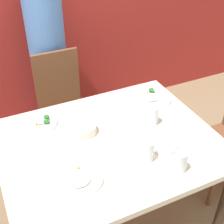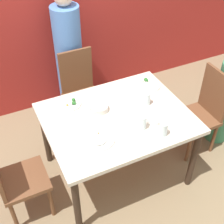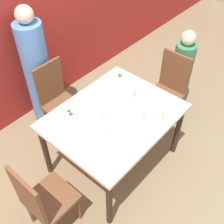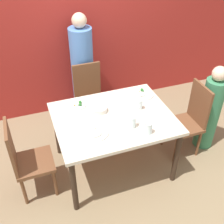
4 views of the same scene
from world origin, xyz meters
name	(u,v)px [view 2 (image 2 of 4)]	position (x,y,z in m)	size (l,w,h in m)	color
ground_plane	(116,171)	(0.00, 0.00, 0.00)	(10.00, 10.00, 0.00)	#847051
dining_table	(117,123)	(0.00, 0.00, 0.68)	(1.29, 1.02, 0.76)	beige
chair_adult_spot	(81,90)	(-0.03, 0.86, 0.50)	(0.40, 0.40, 0.95)	brown
chair_child_spot	(203,110)	(0.99, -0.04, 0.50)	(0.40, 0.40, 0.95)	brown
chair_empty_left	(13,177)	(-0.99, -0.04, 0.50)	(0.40, 0.40, 0.95)	brown
person_adult	(69,60)	(-0.03, 1.18, 0.72)	(0.31, 0.31, 1.56)	#5184D1
bowl_curry	(99,108)	(-0.11, 0.15, 0.80)	(0.17, 0.17, 0.06)	silver
plate_rice_adult	(147,85)	(0.48, 0.29, 0.78)	(0.27, 0.27, 0.06)	white
plate_rice_child	(99,140)	(-0.27, -0.21, 0.78)	(0.26, 0.26, 0.05)	white
plate_noodles	(69,103)	(-0.33, 0.35, 0.78)	(0.24, 0.24, 0.06)	white
bowl_rice_small	(154,119)	(0.27, -0.20, 0.79)	(0.13, 0.13, 0.04)	white
glass_water_tall	(163,129)	(0.24, -0.37, 0.83)	(0.07, 0.07, 0.13)	silver
glass_water_short	(147,99)	(0.33, 0.04, 0.83)	(0.07, 0.07, 0.13)	silver
glass_water_center	(142,123)	(0.12, -0.23, 0.83)	(0.07, 0.07, 0.13)	silver
fork_steel	(62,139)	(-0.53, -0.06, 0.77)	(0.18, 0.04, 0.01)	silver
spoon_steel	(84,123)	(-0.30, 0.04, 0.77)	(0.18, 0.05, 0.01)	silver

